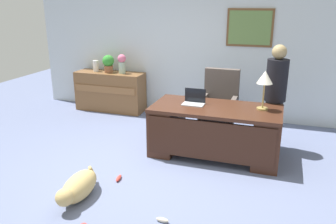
{
  "coord_description": "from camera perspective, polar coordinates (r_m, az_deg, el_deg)",
  "views": [
    {
      "loc": [
        1.59,
        -4.06,
        2.25
      ],
      "look_at": [
        0.13,
        0.3,
        0.75
      ],
      "focal_mm": 36.85,
      "sensor_mm": 36.0,
      "label": 1
    }
  ],
  "objects": [
    {
      "name": "ground_plane",
      "position": [
        4.91,
        -2.54,
        -9.25
      ],
      "size": [
        12.0,
        12.0,
        0.0
      ],
      "primitive_type": "plane",
      "color": "slate"
    },
    {
      "name": "back_wall",
      "position": [
        6.9,
        5.27,
        10.52
      ],
      "size": [
        7.0,
        0.16,
        2.7
      ],
      "color": "silver",
      "rests_on": "ground_plane"
    },
    {
      "name": "desk",
      "position": [
        5.17,
        7.74,
        -2.92
      ],
      "size": [
        1.88,
        0.9,
        0.76
      ],
      "color": "#422316",
      "rests_on": "ground_plane"
    },
    {
      "name": "credenza",
      "position": [
        7.41,
        -9.5,
        3.4
      ],
      "size": [
        1.45,
        0.5,
        0.82
      ],
      "color": "brown",
      "rests_on": "ground_plane"
    },
    {
      "name": "armchair",
      "position": [
        6.06,
        8.48,
        1.03
      ],
      "size": [
        0.6,
        0.59,
        1.12
      ],
      "color": "#564C47",
      "rests_on": "ground_plane"
    },
    {
      "name": "person_standing",
      "position": [
        5.52,
        17.28,
        2.42
      ],
      "size": [
        0.32,
        0.32,
        1.63
      ],
      "color": "#262323",
      "rests_on": "ground_plane"
    },
    {
      "name": "dog_lying",
      "position": [
        4.27,
        -14.68,
        -11.95
      ],
      "size": [
        0.33,
        0.82,
        0.3
      ],
      "color": "tan",
      "rests_on": "ground_plane"
    },
    {
      "name": "laptop",
      "position": [
        5.18,
        4.35,
        1.94
      ],
      "size": [
        0.32,
        0.22,
        0.22
      ],
      "color": "#B2B5BA",
      "rests_on": "desk"
    },
    {
      "name": "desk_lamp",
      "position": [
        5.0,
        15.72,
        5.17
      ],
      "size": [
        0.22,
        0.22,
        0.56
      ],
      "color": "#9E8447",
      "rests_on": "desk"
    },
    {
      "name": "vase_with_flowers",
      "position": [
        7.14,
        -7.63,
        8.05
      ],
      "size": [
        0.17,
        0.17,
        0.39
      ],
      "color": "#9EB8A1",
      "rests_on": "credenza"
    },
    {
      "name": "vase_empty",
      "position": [
        7.44,
        -11.85,
        7.46
      ],
      "size": [
        0.12,
        0.12,
        0.23
      ],
      "primitive_type": "cylinder",
      "color": "silver",
      "rests_on": "credenza"
    },
    {
      "name": "potted_plant",
      "position": [
        7.29,
        -9.84,
        8.02
      ],
      "size": [
        0.24,
        0.24,
        0.36
      ],
      "color": "brown",
      "rests_on": "credenza"
    },
    {
      "name": "dog_toy_bone",
      "position": [
        3.83,
        -0.94,
        -17.41
      ],
      "size": [
        0.14,
        0.06,
        0.05
      ],
      "primitive_type": "ellipsoid",
      "rotation": [
        0.0,
        0.0,
        6.24
      ],
      "color": "beige",
      "rests_on": "ground_plane"
    },
    {
      "name": "dog_toy_plush",
      "position": [
        4.64,
        -8.15,
        -10.77
      ],
      "size": [
        0.07,
        0.17,
        0.05
      ],
      "primitive_type": "ellipsoid",
      "rotation": [
        0.0,
        0.0,
        4.84
      ],
      "color": "#E53F33",
      "rests_on": "ground_plane"
    }
  ]
}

